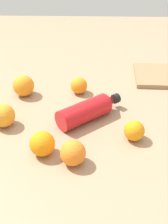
# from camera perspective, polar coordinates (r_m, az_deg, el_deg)

# --- Properties ---
(ground_plane) EXTENTS (2.40, 2.40, 0.00)m
(ground_plane) POSITION_cam_1_polar(r_m,az_deg,el_deg) (1.09, -2.24, -1.13)
(ground_plane) COLOR #9E7F60
(water_bottle) EXTENTS (0.20, 0.23, 0.07)m
(water_bottle) POSITION_cam_1_polar(r_m,az_deg,el_deg) (1.06, 0.96, 0.41)
(water_bottle) COLOR red
(water_bottle) RESTS_ON ground_plane
(orange_0) EXTENTS (0.07, 0.07, 0.07)m
(orange_0) POSITION_cam_1_polar(r_m,az_deg,el_deg) (0.99, 9.22, -3.41)
(orange_0) COLOR orange
(orange_0) RESTS_ON ground_plane
(orange_1) EXTENTS (0.08, 0.08, 0.08)m
(orange_1) POSITION_cam_1_polar(r_m,az_deg,el_deg) (1.06, -14.63, -0.64)
(orange_1) COLOR orange
(orange_1) RESTS_ON ground_plane
(orange_2) EXTENTS (0.08, 0.08, 0.08)m
(orange_2) POSITION_cam_1_polar(r_m,az_deg,el_deg) (0.92, -7.69, -5.79)
(orange_2) COLOR orange
(orange_2) RESTS_ON ground_plane
(orange_3) EXTENTS (0.07, 0.07, 0.07)m
(orange_3) POSITION_cam_1_polar(r_m,az_deg,el_deg) (1.22, -0.94, 4.88)
(orange_3) COLOR orange
(orange_3) RESTS_ON ground_plane
(orange_4) EXTENTS (0.08, 0.08, 0.08)m
(orange_4) POSITION_cam_1_polar(r_m,az_deg,el_deg) (1.22, -11.05, 4.77)
(orange_4) COLOR orange
(orange_4) RESTS_ON ground_plane
(orange_5) EXTENTS (0.07, 0.07, 0.07)m
(orange_5) POSITION_cam_1_polar(r_m,az_deg,el_deg) (0.89, -2.04, -7.54)
(orange_5) COLOR orange
(orange_5) RESTS_ON ground_plane
(cutting_board) EXTENTS (0.22, 0.16, 0.02)m
(cutting_board) POSITION_cam_1_polar(r_m,az_deg,el_deg) (1.38, 12.53, 6.59)
(cutting_board) COLOR #99724C
(cutting_board) RESTS_ON ground_plane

